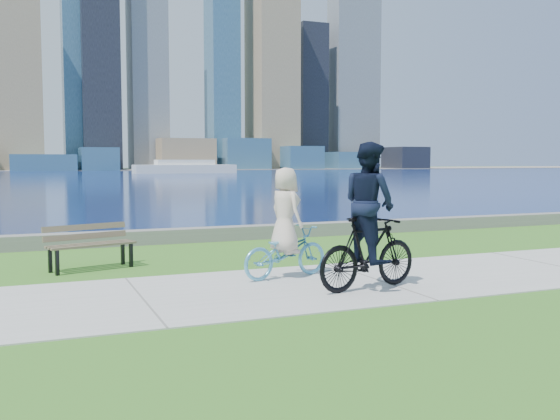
% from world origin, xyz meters
% --- Properties ---
extents(ground, '(320.00, 320.00, 0.00)m').
position_xyz_m(ground, '(0.00, 0.00, 0.00)').
color(ground, '#30691B').
rests_on(ground, ground).
extents(concrete_path, '(80.00, 3.50, 0.02)m').
position_xyz_m(concrete_path, '(0.00, 0.00, 0.01)').
color(concrete_path, '#ACADA7').
rests_on(concrete_path, ground).
extents(seawall, '(90.00, 0.50, 0.35)m').
position_xyz_m(seawall, '(0.00, 6.20, 0.17)').
color(seawall, slate).
rests_on(seawall, ground).
extents(bay_water, '(320.00, 131.00, 0.01)m').
position_xyz_m(bay_water, '(0.00, 72.00, 0.00)').
color(bay_water, navy).
rests_on(bay_water, ground).
extents(far_shore, '(320.00, 30.00, 0.12)m').
position_xyz_m(far_shore, '(0.00, 130.00, 0.06)').
color(far_shore, gray).
rests_on(far_shore, ground).
extents(city_skyline, '(176.80, 23.26, 76.00)m').
position_xyz_m(city_skyline, '(0.16, 129.65, 25.59)').
color(city_skyline, navy).
rests_on(city_skyline, ground).
extents(ferry_far, '(15.75, 4.50, 2.14)m').
position_xyz_m(ferry_far, '(21.46, 87.41, 0.89)').
color(ferry_far, silver).
rests_on(ferry_far, ground).
extents(park_bench, '(1.73, 1.02, 0.85)m').
position_xyz_m(park_bench, '(-0.48, 3.04, 0.52)').
color(park_bench, black).
rests_on(park_bench, ground).
extents(cyclist_woman, '(0.98, 1.81, 1.93)m').
position_xyz_m(cyclist_woman, '(2.61, 0.76, 0.74)').
color(cyclist_woman, '#58ADD6').
rests_on(cyclist_woman, ground).
extents(cyclist_man, '(0.93, 2.01, 2.34)m').
position_xyz_m(cyclist_man, '(3.46, -0.65, 1.00)').
color(cyclist_man, black).
rests_on(cyclist_man, ground).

